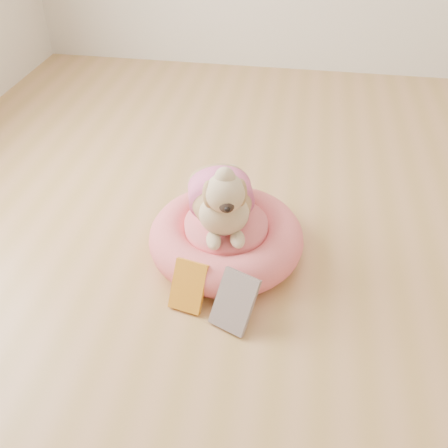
% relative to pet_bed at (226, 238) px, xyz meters
% --- Properties ---
extents(floor, '(4.50, 4.50, 0.00)m').
position_rel_pet_bed_xyz_m(floor, '(0.38, -0.30, -0.07)').
color(floor, tan).
rests_on(floor, ground).
extents(pet_bed, '(0.60, 0.60, 0.15)m').
position_rel_pet_bed_xyz_m(pet_bed, '(0.00, 0.00, 0.00)').
color(pet_bed, '#DB5655').
rests_on(pet_bed, floor).
extents(dog, '(0.39, 0.49, 0.31)m').
position_rel_pet_bed_xyz_m(dog, '(-0.02, 0.00, 0.24)').
color(dog, brown).
rests_on(dog, pet_bed).
extents(book_yellow, '(0.14, 0.13, 0.16)m').
position_rel_pet_bed_xyz_m(book_yellow, '(-0.08, -0.28, 0.01)').
color(book_yellow, yellow).
rests_on(book_yellow, floor).
extents(book_white, '(0.17, 0.17, 0.18)m').
position_rel_pet_bed_xyz_m(book_white, '(0.08, -0.34, 0.01)').
color(book_white, silver).
rests_on(book_white, floor).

